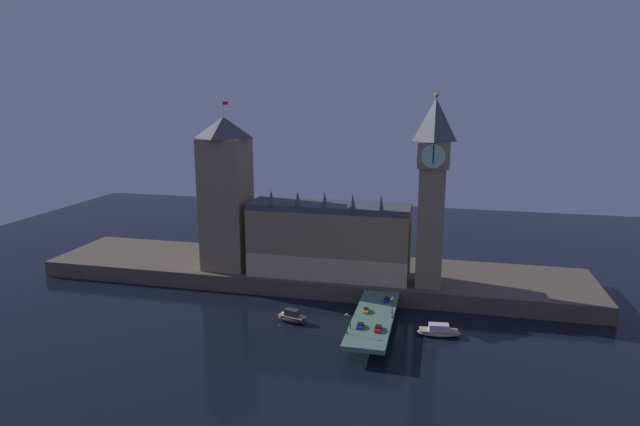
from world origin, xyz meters
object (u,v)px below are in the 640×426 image
at_px(street_lamp_near, 347,321).
at_px(boat_downstream, 439,331).
at_px(victoria_tower, 226,193).
at_px(car_northbound_trail, 360,325).
at_px(pedestrian_mid_walk, 392,311).
at_px(car_southbound_trail, 387,299).
at_px(car_northbound_lead, 366,310).
at_px(street_lamp_mid, 392,305).
at_px(boat_upstream, 292,317).
at_px(clock_tower, 432,187).
at_px(pedestrian_near_rail, 350,326).
at_px(car_southbound_lead, 378,328).

height_order(street_lamp_near, boat_downstream, street_lamp_near).
distance_m(victoria_tower, car_northbound_trail, 81.61).
bearing_deg(boat_downstream, pedestrian_mid_walk, 178.05).
bearing_deg(car_southbound_trail, car_northbound_lead, -117.07).
xyz_separation_m(street_lamp_mid, boat_upstream, (-33.68, 1.91, -8.34)).
distance_m(clock_tower, pedestrian_mid_walk, 47.01).
distance_m(car_southbound_trail, pedestrian_near_rail, 25.95).
bearing_deg(car_northbound_trail, car_southbound_trail, 76.47).
xyz_separation_m(car_southbound_trail, pedestrian_near_rail, (-8.33, -24.57, 0.27)).
distance_m(car_southbound_lead, street_lamp_near, 10.43).
bearing_deg(boat_downstream, pedestrian_near_rail, -152.58).
relative_size(pedestrian_near_rail, street_lamp_near, 0.26).
distance_m(victoria_tower, car_southbound_trail, 76.51).
distance_m(victoria_tower, pedestrian_mid_walk, 82.34).
bearing_deg(car_northbound_trail, boat_upstream, 155.66).
height_order(car_southbound_trail, street_lamp_mid, street_lamp_mid).
relative_size(car_northbound_trail, car_southbound_lead, 0.86).
height_order(street_lamp_mid, boat_upstream, street_lamp_mid).
xyz_separation_m(car_southbound_lead, pedestrian_mid_walk, (2.78, 13.37, 0.21)).
distance_m(car_southbound_trail, pedestrian_mid_walk, 10.88).
xyz_separation_m(car_northbound_lead, pedestrian_mid_walk, (8.33, 0.36, 0.23)).
distance_m(street_lamp_near, boat_downstream, 32.80).
xyz_separation_m(car_southbound_lead, car_southbound_trail, (-0.00, 23.88, -0.01)).
relative_size(car_northbound_lead, car_southbound_lead, 0.85).
relative_size(clock_tower, street_lamp_near, 10.65).
relative_size(street_lamp_near, street_lamp_mid, 0.95).
height_order(car_southbound_lead, street_lamp_mid, street_lamp_mid).
relative_size(car_southbound_trail, boat_upstream, 0.37).
bearing_deg(boat_downstream, car_southbound_lead, -144.12).
height_order(car_southbound_lead, boat_upstream, car_southbound_lead).
relative_size(pedestrian_near_rail, street_lamp_mid, 0.25).
distance_m(car_northbound_lead, pedestrian_mid_walk, 8.35).
distance_m(clock_tower, car_northbound_lead, 49.89).
height_order(car_northbound_trail, pedestrian_near_rail, pedestrian_near_rail).
bearing_deg(boat_upstream, car_southbound_lead, -21.60).
xyz_separation_m(victoria_tower, pedestrian_mid_walk, (69.69, -31.86, -30.11)).
bearing_deg(car_southbound_lead, pedestrian_mid_walk, 78.26).
bearing_deg(car_northbound_lead, pedestrian_mid_walk, 2.46).
bearing_deg(street_lamp_near, car_southbound_trail, 72.93).
height_order(car_northbound_trail, street_lamp_mid, street_lamp_mid).
distance_m(victoria_tower, street_lamp_near, 81.16).
xyz_separation_m(clock_tower, pedestrian_near_rail, (-21.48, -41.93, -36.36)).
bearing_deg(car_southbound_lead, street_lamp_near, -152.45).
bearing_deg(car_northbound_trail, pedestrian_mid_walk, 56.46).
xyz_separation_m(clock_tower, pedestrian_mid_walk, (-10.36, -27.87, -36.41)).
bearing_deg(car_southbound_trail, clock_tower, 52.87).
bearing_deg(car_southbound_lead, clock_tower, 72.32).
distance_m(car_northbound_trail, pedestrian_mid_walk, 15.09).
relative_size(street_lamp_near, boat_downstream, 0.46).
relative_size(pedestrian_mid_walk, street_lamp_near, 0.25).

